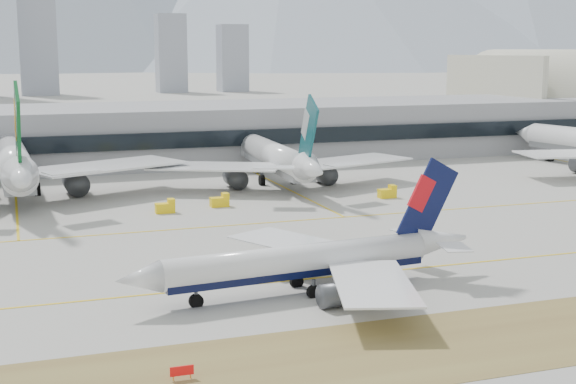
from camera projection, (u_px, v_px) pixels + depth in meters
name	position (u px, v px, depth m)	size (l,w,h in m)	color
ground	(354.00, 264.00, 113.01)	(3000.00, 3000.00, 0.00)	#A8A79D
taxiing_airliner	(311.00, 261.00, 99.56)	(47.93, 41.48, 16.10)	white
widebody_eva	(14.00, 165.00, 162.74)	(69.99, 68.40, 24.96)	white
widebody_cathay	(279.00, 160.00, 178.05)	(60.67, 59.33, 21.64)	white
terminal	(185.00, 133.00, 218.56)	(280.00, 43.10, 15.00)	gray
hold_sign_left	(182.00, 371.00, 73.04)	(2.20, 0.15, 1.35)	red
gse_b	(166.00, 207.00, 148.28)	(3.55, 2.00, 2.60)	yellow
gse_extra	(220.00, 201.00, 154.22)	(3.55, 2.00, 2.60)	yellow
gse_c	(388.00, 193.00, 163.45)	(3.55, 2.00, 2.60)	yellow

